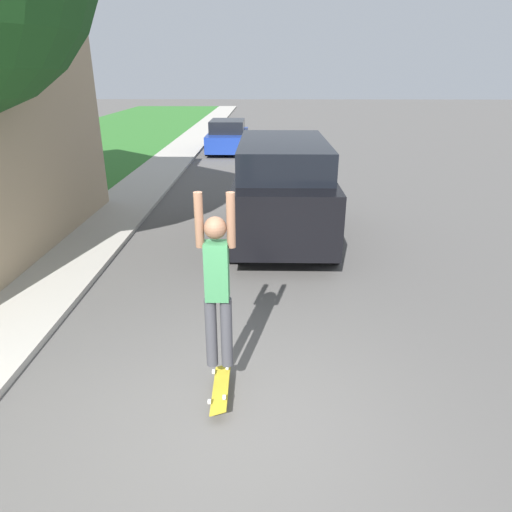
{
  "coord_description": "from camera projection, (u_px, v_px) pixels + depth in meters",
  "views": [
    {
      "loc": [
        0.37,
        -3.97,
        3.54
      ],
      "look_at": [
        0.24,
        1.98,
        1.11
      ],
      "focal_mm": 32.0,
      "sensor_mm": 36.0,
      "label": 1
    }
  ],
  "objects": [
    {
      "name": "sidewalk",
      "position": [
        95.0,
        232.0,
        10.62
      ],
      "size": [
        1.8,
        80.0,
        0.1
      ],
      "color": "#ADA89E",
      "rests_on": "ground_plane"
    },
    {
      "name": "suv_parked",
      "position": [
        282.0,
        188.0,
        9.96
      ],
      "size": [
        2.16,
        4.53,
        2.17
      ],
      "color": "black",
      "rests_on": "ground_plane"
    },
    {
      "name": "skateboard",
      "position": [
        220.0,
        387.0,
        5.23
      ],
      "size": [
        0.22,
        0.82,
        0.18
      ],
      "color": "#A89323",
      "rests_on": "ground_plane"
    },
    {
      "name": "ground_plane",
      "position": [
        230.0,
        417.0,
        5.01
      ],
      "size": [
        120.0,
        120.0,
        0.0
      ],
      "primitive_type": "plane",
      "color": "#54514F"
    },
    {
      "name": "skateboarder",
      "position": [
        217.0,
        282.0,
        4.81
      ],
      "size": [
        0.41,
        0.23,
        2.01
      ],
      "color": "#38383D",
      "rests_on": "ground_plane"
    },
    {
      "name": "car_down_street",
      "position": [
        228.0,
        137.0,
        21.24
      ],
      "size": [
        1.87,
        4.04,
        1.44
      ],
      "color": "navy",
      "rests_on": "ground_plane"
    }
  ]
}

